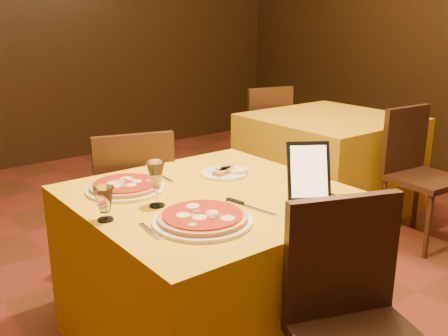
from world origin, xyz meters
TOP-DOWN VIEW (x-y plane):
  - floor at (0.00, 0.00)m, footprint 6.00×7.00m
  - wall_back at (0.00, 3.50)m, footprint 6.00×0.01m
  - main_table at (-0.43, -0.10)m, footprint 1.10×1.10m
  - side_table at (1.35, 0.77)m, footprint 1.10×1.10m
  - chair_main_far at (-0.43, 0.69)m, footprint 0.46×0.46m
  - chair_side_near at (1.35, -0.07)m, footprint 0.51×0.51m
  - chair_side_far at (1.35, 1.58)m, footprint 0.52×0.52m
  - pizza_near at (-0.65, -0.34)m, footprint 0.37×0.37m
  - pizza_far at (-0.71, 0.17)m, footprint 0.35×0.35m
  - cutlet_dish at (-0.23, 0.08)m, footprint 0.22×0.22m
  - wine_glass at (-0.70, -0.09)m, footprint 0.09×0.09m
  - water_glass at (-0.93, -0.10)m, footprint 0.07×0.07m
  - tablet at (-0.15, -0.39)m, footprint 0.20×0.18m
  - knife at (-0.42, -0.34)m, footprint 0.06×0.24m
  - fork_near at (-0.85, -0.29)m, footprint 0.03×0.16m
  - fork_far at (-0.49, 0.22)m, footprint 0.03×0.17m

SIDE VIEW (x-z plane):
  - floor at x=0.00m, z-range -0.01..0.00m
  - main_table at x=-0.43m, z-range 0.00..0.75m
  - side_table at x=1.35m, z-range 0.00..0.75m
  - chair_main_far at x=-0.43m, z-range 0.00..0.91m
  - chair_side_near at x=1.35m, z-range 0.00..0.91m
  - chair_side_far at x=1.35m, z-range 0.00..0.91m
  - knife at x=-0.42m, z-range 0.75..0.76m
  - fork_near at x=-0.85m, z-range 0.75..0.76m
  - fork_far at x=-0.49m, z-range 0.75..0.76m
  - cutlet_dish at x=-0.23m, z-range 0.75..0.78m
  - pizza_near at x=-0.65m, z-range 0.75..0.78m
  - pizza_far at x=-0.71m, z-range 0.75..0.78m
  - water_glass at x=-0.93m, z-range 0.75..0.88m
  - wine_glass at x=-0.70m, z-range 0.75..0.94m
  - tablet at x=-0.15m, z-range 0.75..0.99m
  - wall_back at x=0.00m, z-range 0.00..2.80m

